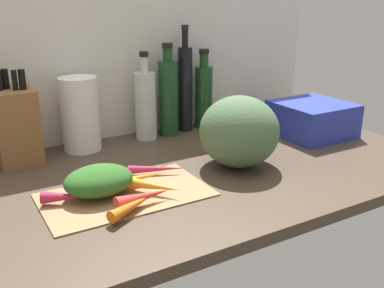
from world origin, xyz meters
TOP-DOWN VIEW (x-y plane):
  - ground_plane at (0.00, 0.00)cm, footprint 170.00×80.00cm
  - wall_back at (0.00, 38.50)cm, footprint 170.00×3.00cm
  - cutting_board at (-9.80, -8.52)cm, footprint 39.84×23.10cm
  - carrot_0 at (-7.18, -5.53)cm, footprint 17.50×3.40cm
  - carrot_1 at (-4.64, -11.05)cm, footprint 13.33×15.26cm
  - carrot_2 at (-8.30, -16.07)cm, footprint 13.89×4.23cm
  - carrot_3 at (-23.95, -6.65)cm, footprint 10.61×7.25cm
  - carrot_4 at (-2.32, 1.15)cm, footprint 17.22×6.11cm
  - carrot_5 at (2.28, -1.46)cm, footprint 15.14×8.80cm
  - carrot_6 at (-11.35, -18.00)cm, footprint 14.75×8.74cm
  - carrot_7 at (-9.45, -7.39)cm, footprint 11.61×9.31cm
  - carrot_greens_pile at (-15.46, -6.10)cm, footprint 16.61×12.78cm
  - winter_squash at (25.55, -5.98)cm, footprint 22.31×22.30cm
  - knife_block at (-27.53, 29.03)cm, footprint 11.32×15.68cm
  - paper_towel_roll at (-8.65, 29.50)cm, footprint 11.54×11.54cm
  - bottle_0 at (13.34, 29.60)cm, footprint 7.12×7.12cm
  - bottle_1 at (21.95, 29.92)cm, footprint 6.62×6.62cm
  - bottle_2 at (29.50, 31.60)cm, footprint 5.02×5.02cm
  - bottle_3 at (37.23, 31.79)cm, footprint 6.24×6.24cm
  - dish_rack at (64.10, 4.54)cm, footprint 23.33×22.97cm

SIDE VIEW (x-z plane):
  - ground_plane at x=0.00cm, z-range -3.00..0.00cm
  - cutting_board at x=-9.80cm, z-range 0.00..0.80cm
  - carrot_4 at x=-2.32cm, z-range 0.80..2.99cm
  - carrot_7 at x=-9.45cm, z-range 0.80..3.00cm
  - carrot_5 at x=2.28cm, z-range 0.80..3.18cm
  - carrot_6 at x=-11.35cm, z-range 0.80..3.57cm
  - carrot_3 at x=-23.95cm, z-range 0.80..3.83cm
  - carrot_0 at x=-7.18cm, z-range 0.80..4.13cm
  - carrot_2 at x=-8.30cm, z-range 0.80..4.13cm
  - carrot_1 at x=-4.64cm, z-range 0.80..4.21cm
  - carrot_greens_pile at x=-15.46cm, z-range 0.80..7.83cm
  - dish_rack at x=64.10cm, z-range 0.00..11.36cm
  - winter_squash at x=25.55cm, z-range 0.00..20.04cm
  - knife_block at x=-27.53cm, z-range -2.48..24.30cm
  - paper_towel_roll at x=-8.65cm, z-range 0.00..22.78cm
  - bottle_0 at x=13.34cm, z-range -2.80..26.17cm
  - bottle_3 at x=37.23cm, z-range -2.09..25.98cm
  - bottle_1 at x=21.95cm, z-range -2.07..29.05cm
  - bottle_2 at x=29.50cm, z-range -2.83..33.66cm
  - wall_back at x=0.00cm, z-range 0.00..60.00cm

